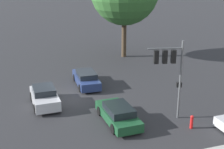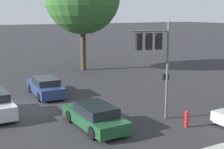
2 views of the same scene
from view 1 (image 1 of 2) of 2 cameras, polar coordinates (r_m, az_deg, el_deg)
The scene contains 6 objects.
ground_plane at distance 25.42m, azimuth -7.54°, elevation -4.41°, with size 300.00×300.00×0.00m, color #28282B.
traffic_signal at distance 20.96m, azimuth 10.43°, elevation 1.95°, with size 0.74×2.49×5.51m.
crossing_car_0 at distance 27.97m, azimuth -4.74°, elevation -0.74°, with size 4.66×1.98×1.34m.
crossing_car_1 at distance 21.22m, azimuth 1.12°, elevation -7.22°, with size 4.60×1.99×1.27m.
crossing_car_2 at distance 24.35m, azimuth -12.24°, elevation -3.97°, with size 4.04×1.98×1.43m.
fire_hydrant at distance 21.14m, azimuth 14.36°, elevation -8.32°, with size 0.22×0.22×0.92m.
Camera 1 is at (23.06, -4.25, 9.80)m, focal length 50.00 mm.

